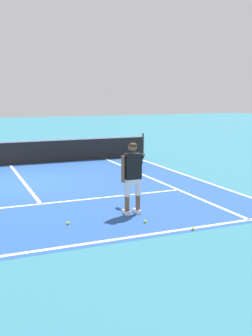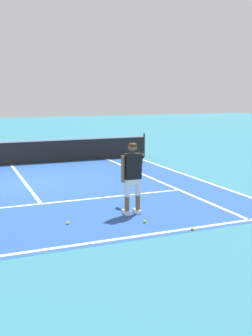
{
  "view_description": "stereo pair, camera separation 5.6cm",
  "coord_description": "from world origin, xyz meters",
  "px_view_note": "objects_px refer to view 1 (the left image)",
  "views": [
    {
      "loc": [
        -1.86,
        -12.94,
        2.79
      ],
      "look_at": [
        1.85,
        -4.1,
        1.05
      ],
      "focal_mm": 42.95,
      "sensor_mm": 36.0,
      "label": 1
    },
    {
      "loc": [
        -1.81,
        -12.96,
        2.79
      ],
      "look_at": [
        1.85,
        -4.1,
        1.05
      ],
      "focal_mm": 42.95,
      "sensor_mm": 36.0,
      "label": 2
    }
  ],
  "objects_px": {
    "tennis_player": "(132,173)",
    "tennis_ball_near_feet": "(68,223)",
    "tennis_ball_mid_court": "(145,221)",
    "tennis_ball_by_baseline": "(193,229)"
  },
  "relations": [
    {
      "from": "tennis_player",
      "to": "tennis_ball_mid_court",
      "type": "xyz_separation_m",
      "value": [
        -0.02,
        -0.76,
        -0.96
      ]
    },
    {
      "from": "tennis_player",
      "to": "tennis_ball_mid_court",
      "type": "relative_size",
      "value": 25.95
    },
    {
      "from": "tennis_ball_near_feet",
      "to": "tennis_ball_by_baseline",
      "type": "relative_size",
      "value": 1.0
    },
    {
      "from": "tennis_ball_near_feet",
      "to": "tennis_ball_mid_court",
      "type": "relative_size",
      "value": 1.0
    },
    {
      "from": "tennis_player",
      "to": "tennis_ball_by_baseline",
      "type": "bearing_deg",
      "value": -66.34
    },
    {
      "from": "tennis_player",
      "to": "tennis_ball_near_feet",
      "type": "xyz_separation_m",
      "value": [
        -1.63,
        -0.21,
        -0.96
      ]
    },
    {
      "from": "tennis_player",
      "to": "tennis_ball_mid_court",
      "type": "height_order",
      "value": "tennis_player"
    },
    {
      "from": "tennis_ball_by_baseline",
      "to": "tennis_ball_mid_court",
      "type": "xyz_separation_m",
      "value": [
        -0.72,
        0.83,
        0.0
      ]
    },
    {
      "from": "tennis_ball_near_feet",
      "to": "tennis_player",
      "type": "bearing_deg",
      "value": 7.5
    },
    {
      "from": "tennis_ball_by_baseline",
      "to": "tennis_ball_mid_court",
      "type": "relative_size",
      "value": 1.0
    }
  ]
}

